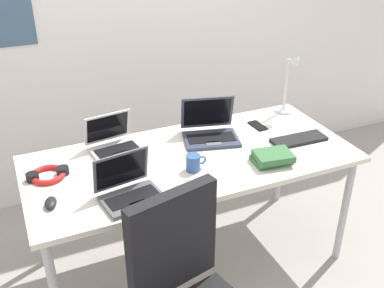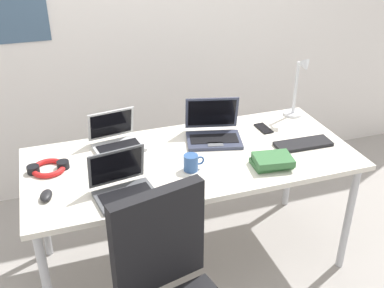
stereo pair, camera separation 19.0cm
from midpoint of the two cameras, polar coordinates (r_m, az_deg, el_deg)
name	(u,v)px [view 1 (the left image)]	position (r m, az deg, el deg)	size (l,w,h in m)	color
ground_plane	(192,259)	(2.95, -1.90, -14.18)	(12.00, 12.00, 0.00)	gray
wall_back	(127,12)	(3.29, -9.78, 15.89)	(6.00, 0.13, 2.60)	silver
desk	(192,166)	(2.54, -2.15, -2.76)	(1.80, 0.80, 0.74)	silver
desk_lamp	(289,85)	(2.98, 10.26, 7.23)	(0.12, 0.18, 0.40)	silver
laptop_near_mouse	(210,131)	(2.68, 0.23, 1.62)	(0.37, 0.34, 0.23)	#33384C
laptop_by_keyboard	(114,143)	(2.61, -11.79, 0.03)	(0.30, 0.27, 0.20)	#B7BABC
laptop_near_lamp	(129,190)	(2.19, -10.31, -5.69)	(0.31, 0.27, 0.21)	#515459
external_keyboard	(299,139)	(2.71, 11.24, 0.52)	(0.33, 0.12, 0.02)	black
computer_mouse	(51,203)	(2.24, -19.57, -6.98)	(0.06, 0.10, 0.03)	black
cell_phone	(258,126)	(2.85, 6.31, 2.25)	(0.06, 0.14, 0.01)	black
headphones	(48,175)	(2.46, -19.66, -3.65)	(0.21, 0.18, 0.04)	red
book_stack	(273,157)	(2.46, 7.85, -1.72)	(0.22, 0.18, 0.06)	#336638
coffee_mug	(194,163)	(2.37, -2.10, -2.39)	(0.11, 0.08, 0.09)	#2D518C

